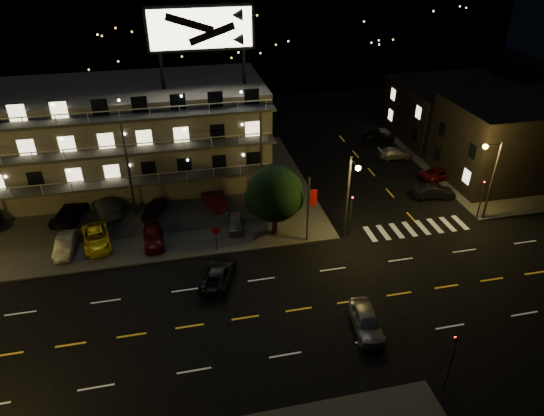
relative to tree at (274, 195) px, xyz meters
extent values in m
plane|color=black|center=(-2.41, -10.14, -4.04)|extent=(140.00, 140.00, 0.00)
cube|color=#3C3C39|center=(-16.41, 9.86, -3.97)|extent=(44.00, 24.00, 0.15)
cube|color=#3C3C39|center=(27.59, 9.86, -3.97)|extent=(16.00, 24.00, 0.15)
cube|color=gray|center=(-12.41, 13.86, 0.96)|extent=(28.00, 12.00, 10.00)
cube|color=gray|center=(-12.41, 13.86, 6.21)|extent=(28.00, 12.00, 0.50)
cube|color=#3C3C39|center=(-12.41, 6.96, -0.89)|extent=(28.00, 1.80, 0.25)
cube|color=#3C3C39|center=(-12.41, 6.96, 2.31)|extent=(28.00, 1.80, 0.25)
cube|color=#3C3C39|center=(-12.41, 6.96, 5.51)|extent=(28.00, 1.80, 0.25)
cylinder|color=black|center=(-8.41, 11.86, 8.21)|extent=(0.36, 0.36, 3.50)
cylinder|color=black|center=(-0.41, 11.86, 8.21)|extent=(0.36, 0.36, 3.50)
cube|color=black|center=(-4.41, 11.86, 11.96)|extent=(10.20, 0.50, 4.20)
cube|color=#ECE7C9|center=(-4.41, 11.56, 11.96)|extent=(9.60, 0.06, 3.60)
cube|color=black|center=(27.59, 5.86, 0.21)|extent=(14.00, 10.00, 8.50)
cube|color=black|center=(27.59, 17.86, -0.54)|extent=(14.00, 12.00, 7.00)
cube|color=black|center=(-2.41, 59.86, 7.96)|extent=(120.00, 20.00, 24.00)
cylinder|color=#2D2D30|center=(6.09, -1.84, -0.04)|extent=(0.20, 0.20, 8.00)
cylinder|color=#2D2D30|center=(6.09, -2.64, 3.76)|extent=(0.12, 1.80, 0.12)
sphere|color=gold|center=(6.09, -3.44, 3.66)|extent=(0.44, 0.44, 0.44)
cylinder|color=#2D2D30|center=(20.09, -1.84, -0.04)|extent=(0.20, 0.20, 8.00)
cylinder|color=#2D2D30|center=(19.29, -1.84, 3.76)|extent=(1.80, 0.12, 0.12)
sphere|color=gold|center=(18.49, -1.84, 3.66)|extent=(0.44, 0.44, 0.44)
cylinder|color=#2D2D30|center=(6.59, -1.64, -2.24)|extent=(0.14, 0.14, 3.60)
imported|color=black|center=(6.59, -1.64, 0.06)|extent=(0.20, 0.16, 1.00)
sphere|color=#FF0C0C|center=(6.59, -1.76, -0.04)|extent=(0.14, 0.14, 0.14)
cylinder|color=#2D2D30|center=(6.59, -18.64, -2.24)|extent=(0.14, 0.14, 3.60)
imported|color=black|center=(6.59, -18.64, 0.06)|extent=(0.20, 0.16, 1.00)
sphere|color=#FF0C0C|center=(6.59, -18.52, -0.04)|extent=(0.14, 0.14, 0.14)
cylinder|color=#2D2D30|center=(19.59, -1.64, -2.24)|extent=(0.14, 0.14, 3.60)
imported|color=black|center=(19.59, -1.64, 0.06)|extent=(0.16, 0.20, 1.00)
sphere|color=#FF0C0C|center=(19.47, -1.64, -0.04)|extent=(0.14, 0.14, 0.14)
cylinder|color=#2D2D30|center=(2.59, -1.74, -0.84)|extent=(0.16, 0.16, 6.40)
cube|color=#A20B10|center=(3.04, -1.74, 0.36)|extent=(0.60, 0.04, 1.60)
cylinder|color=#2D2D30|center=(-5.41, -1.54, -2.94)|extent=(0.08, 0.08, 2.20)
cylinder|color=#A20B10|center=(-5.41, -1.59, -1.89)|extent=(0.91, 0.04, 0.91)
cylinder|color=black|center=(0.05, -0.01, -2.74)|extent=(0.48, 0.48, 2.31)
sphere|color=black|center=(0.05, -0.01, 0.15)|extent=(5.01, 5.01, 5.01)
sphere|color=black|center=(-1.11, 0.37, -0.42)|extent=(3.08, 3.08, 3.08)
sphere|color=black|center=(1.11, -0.40, -0.23)|extent=(2.89, 2.89, 2.89)
imported|color=gray|center=(-18.10, 1.02, -3.22)|extent=(1.61, 4.14, 1.35)
imported|color=yellow|center=(-15.58, 1.51, -3.22)|extent=(3.08, 5.18, 1.35)
imported|color=#540C0D|center=(-10.74, 0.73, -3.28)|extent=(1.92, 4.32, 1.23)
imported|color=gray|center=(-3.24, 1.69, -3.28)|extent=(2.11, 3.82, 1.23)
imported|color=black|center=(-18.41, 6.41, -3.20)|extent=(3.50, 5.39, 1.38)
imported|color=gray|center=(-15.20, 7.12, -3.15)|extent=(3.77, 5.50, 1.48)
imported|color=black|center=(-10.58, 5.74, -3.22)|extent=(2.79, 4.24, 1.34)
imported|color=#540C0D|center=(-4.82, 6.03, -3.26)|extent=(2.37, 4.06, 1.26)
imported|color=black|center=(17.55, 3.00, -3.36)|extent=(4.33, 2.08, 1.37)
imported|color=#540C0D|center=(20.25, 6.79, -3.41)|extent=(4.93, 3.11, 1.27)
imported|color=gray|center=(17.86, 12.90, -3.42)|extent=(4.43, 2.17, 1.24)
imported|color=black|center=(17.95, 18.21, -3.34)|extent=(4.30, 2.13, 1.41)
imported|color=gray|center=(3.64, -13.08, -3.29)|extent=(2.33, 4.64, 1.52)
imported|color=black|center=(-5.79, -5.55, -3.38)|extent=(3.71, 5.24, 1.33)
camera|label=1|loc=(-8.12, -35.90, 20.77)|focal=32.00mm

